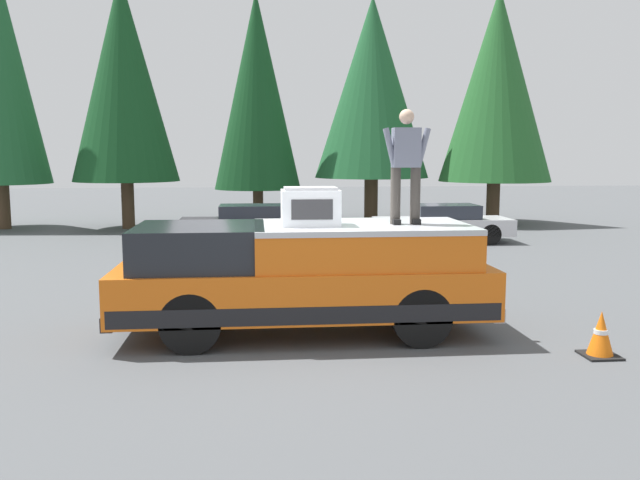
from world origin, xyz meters
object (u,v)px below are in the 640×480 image
(compressor_unit, at_px, (310,207))
(parked_car_black, at_px, (249,224))
(pickup_truck, at_px, (304,276))
(person_on_truck_bed, at_px, (406,163))
(traffic_cone, at_px, (601,335))
(parked_car_silver, at_px, (443,223))

(compressor_unit, height_order, parked_car_black, compressor_unit)
(pickup_truck, relative_size, parked_car_black, 1.35)
(compressor_unit, bearing_deg, parked_car_black, 5.58)
(person_on_truck_bed, bearing_deg, compressor_unit, 93.21)
(parked_car_black, height_order, traffic_cone, parked_car_black)
(parked_car_black, bearing_deg, compressor_unit, -174.42)
(compressor_unit, height_order, person_on_truck_bed, person_on_truck_bed)
(traffic_cone, bearing_deg, compressor_unit, 69.35)
(compressor_unit, relative_size, parked_car_black, 0.20)
(person_on_truck_bed, xyz_separation_m, traffic_cone, (-1.50, -2.34, -2.26))
(traffic_cone, bearing_deg, parked_car_silver, -5.64)
(parked_car_black, xyz_separation_m, traffic_cone, (-11.96, -4.79, -0.29))
(person_on_truck_bed, bearing_deg, parked_car_black, 13.22)
(traffic_cone, bearing_deg, pickup_truck, 68.04)
(pickup_truck, bearing_deg, traffic_cone, -111.96)
(pickup_truck, bearing_deg, parked_car_silver, -26.57)
(compressor_unit, xyz_separation_m, traffic_cone, (-1.42, -3.77, -1.64))
(pickup_truck, distance_m, parked_car_black, 10.45)
(compressor_unit, distance_m, parked_car_black, 10.67)
(parked_car_silver, bearing_deg, compressor_unit, 154.15)
(person_on_truck_bed, xyz_separation_m, parked_car_silver, (10.04, -3.48, -1.97))
(pickup_truck, bearing_deg, compressor_unit, -146.46)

